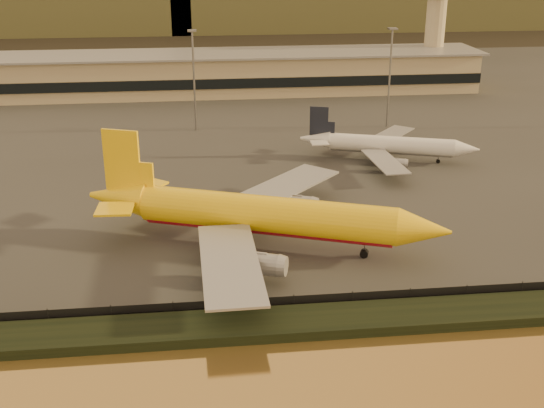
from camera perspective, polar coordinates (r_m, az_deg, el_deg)
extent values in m
plane|color=black|center=(103.90, -0.31, -5.43)|extent=(900.00, 900.00, 0.00)
cube|color=black|center=(88.82, 0.90, -9.98)|extent=(320.00, 7.00, 1.40)
cube|color=#2D2D2D|center=(193.12, -3.42, 7.42)|extent=(320.00, 220.00, 0.20)
cube|color=black|center=(91.92, 0.58, -8.37)|extent=(300.00, 0.05, 2.20)
cube|color=tan|center=(221.09, -3.92, 10.83)|extent=(160.00, 22.00, 12.00)
cube|color=black|center=(210.31, -3.76, 10.01)|extent=(160.00, 0.60, 3.00)
cube|color=gray|center=(220.01, -3.97, 12.45)|extent=(164.00, 24.00, 0.60)
cylinder|color=tan|center=(239.10, 13.42, 13.31)|extent=(6.40, 6.40, 30.00)
cylinder|color=slate|center=(175.45, -6.53, 10.10)|extent=(0.50, 0.50, 25.00)
cube|color=slate|center=(173.41, -6.71, 14.21)|extent=(2.20, 2.20, 0.40)
cylinder|color=slate|center=(180.56, 9.80, 10.25)|extent=(0.50, 0.50, 25.00)
cube|color=slate|center=(178.57, 10.07, 14.24)|extent=(2.20, 2.20, 0.40)
cylinder|color=yellow|center=(108.27, -0.42, -0.87)|extent=(40.57, 20.29, 5.95)
cylinder|color=#B90A18|center=(108.67, -0.42, -1.38)|extent=(39.03, 18.66, 4.64)
cone|color=yellow|center=(105.19, 12.65, -2.12)|extent=(9.60, 8.42, 5.95)
cone|color=yellow|center=(116.91, -12.71, 0.55)|extent=(11.74, 9.24, 5.95)
cube|color=yellow|center=(114.28, -12.46, 3.56)|extent=(6.04, 2.70, 10.41)
cube|color=yellow|center=(120.78, -10.51, 1.63)|extent=(8.00, 7.99, 0.36)
cube|color=yellow|center=(110.85, -13.02, -0.41)|extent=(6.00, 5.94, 0.36)
cube|color=gray|center=(123.23, 0.95, 1.45)|extent=(23.39, 24.28, 0.36)
cylinder|color=gray|center=(119.70, 1.84, -0.01)|extent=(7.58, 5.51, 3.27)
cube|color=gray|center=(95.17, -3.53, -4.91)|extent=(8.46, 25.87, 0.36)
cylinder|color=gray|center=(98.45, -1.23, -4.98)|extent=(7.58, 5.51, 3.27)
cylinder|color=black|center=(107.71, 7.72, -4.11)|extent=(1.59, 1.44, 1.31)
cylinder|color=slate|center=(107.42, 7.74, -3.79)|extent=(0.23, 0.23, 2.68)
cylinder|color=black|center=(109.04, -2.96, -3.60)|extent=(1.59, 1.44, 1.31)
cylinder|color=slate|center=(108.75, -2.96, -3.28)|extent=(0.23, 0.23, 2.68)
cylinder|color=black|center=(113.68, -2.16, -2.49)|extent=(1.59, 1.44, 1.31)
cylinder|color=slate|center=(113.41, -2.16, -2.18)|extent=(0.23, 0.23, 2.68)
cylinder|color=white|center=(154.33, 9.95, 4.92)|extent=(27.16, 12.27, 3.80)
cylinder|color=gray|center=(154.52, 9.93, 4.68)|extent=(26.17, 11.23, 2.96)
cone|color=white|center=(154.77, 16.01, 4.44)|extent=(6.25, 5.29, 3.80)
cone|color=white|center=(155.64, 3.64, 5.45)|extent=(7.69, 5.77, 3.80)
cube|color=black|center=(154.43, 3.95, 6.92)|extent=(4.06, 1.61, 6.65)
cube|color=white|center=(158.99, 4.39, 5.89)|extent=(5.20, 5.16, 0.23)
cube|color=white|center=(151.74, 4.00, 5.13)|extent=(3.83, 3.64, 0.23)
cube|color=gray|center=(164.58, 9.84, 5.73)|extent=(15.14, 16.46, 0.23)
cylinder|color=gray|center=(162.35, 10.44, 5.08)|extent=(4.99, 3.43, 2.09)
cube|color=gray|center=(144.56, 9.44, 3.53)|extent=(6.37, 17.40, 0.23)
cylinder|color=gray|center=(147.27, 10.21, 3.39)|extent=(4.99, 3.43, 2.09)
cylinder|color=black|center=(155.34, 13.73, 3.49)|extent=(1.00, 0.90, 0.84)
cylinder|color=slate|center=(155.21, 13.74, 3.65)|extent=(0.20, 0.20, 1.71)
cylinder|color=black|center=(153.73, 8.78, 3.68)|extent=(1.00, 0.90, 0.84)
cylinder|color=slate|center=(153.60, 8.79, 3.83)|extent=(0.20, 0.20, 1.71)
cylinder|color=black|center=(156.99, 8.86, 4.05)|extent=(1.00, 0.90, 0.84)
cylinder|color=slate|center=(156.86, 8.87, 4.20)|extent=(0.20, 0.20, 1.71)
cube|color=yellow|center=(124.40, 2.37, -0.13)|extent=(4.96, 3.17, 2.06)
cube|color=white|center=(129.25, -7.89, 0.42)|extent=(3.89, 2.58, 1.61)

